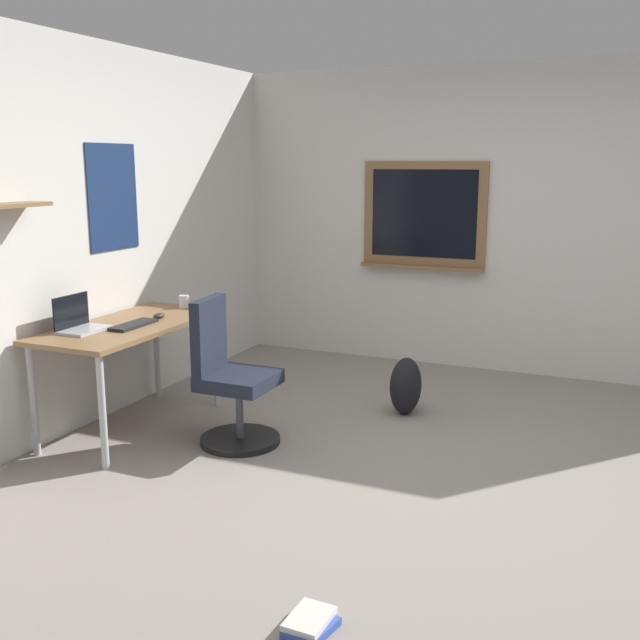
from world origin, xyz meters
name	(u,v)px	position (x,y,z in m)	size (l,w,h in m)	color
ground_plane	(426,475)	(0.00, 0.00, 0.00)	(5.20, 5.20, 0.00)	gray
wall_back	(80,236)	(-0.01, 2.45, 1.30)	(5.00, 0.30, 2.60)	silver
wall_right	(505,221)	(2.45, 0.03, 1.30)	(0.22, 5.00, 2.60)	silver
desk	(131,334)	(-0.04, 2.04, 0.67)	(1.39, 0.65, 0.74)	olive
office_chair	(230,382)	(0.00, 1.31, 0.41)	(0.52, 0.52, 0.95)	black
laptop	(79,322)	(-0.36, 2.20, 0.79)	(0.31, 0.21, 0.23)	#ADAFB5
keyboard	(134,325)	(-0.11, 1.96, 0.75)	(0.37, 0.13, 0.02)	black
computer_mouse	(159,316)	(0.17, 1.96, 0.76)	(0.10, 0.06, 0.03)	#262628
coffee_mug	(184,301)	(0.55, 2.01, 0.79)	(0.08, 0.08, 0.09)	silver
backpack	(406,386)	(0.99, 0.43, 0.21)	(0.32, 0.22, 0.41)	black
book_stack_on_floor	(310,624)	(-1.61, 0.02, 0.03)	(0.24, 0.19, 0.06)	#3851B2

